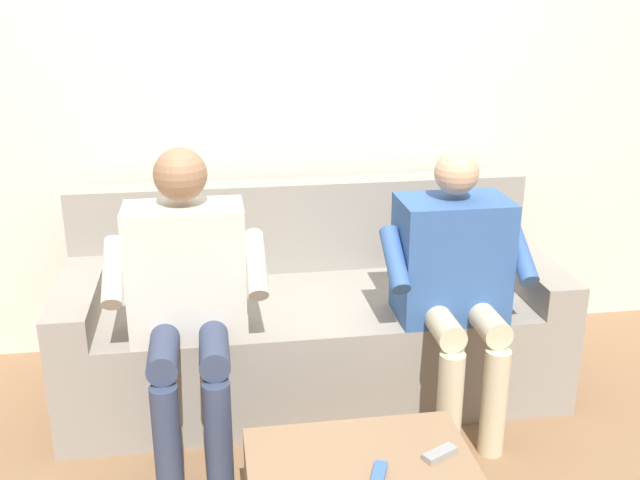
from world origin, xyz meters
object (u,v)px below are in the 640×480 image
Objects in this scene: couch at (311,323)px; remote_gray at (440,454)px; remote_blue at (379,475)px; person_right_seated at (187,288)px; person_left_seated at (455,273)px.

remote_gray is (-0.25, 1.12, 0.06)m from couch.
remote_gray reaches higher than remote_blue.
person_right_seated is at bearing -69.04° from remote_gray.
person_left_seated is 9.67× the size of remote_gray.
couch reaches higher than remote_gray.
couch is 18.16× the size of remote_gray.
person_right_seated is at bearing 2.21° from person_left_seated.
couch is 1.15m from remote_gray.
remote_blue is at bearing 126.16° from person_right_seated.
remote_blue is at bearing 91.73° from couch.
couch is at bearing -104.46° from remote_gray.
person_right_seated reaches higher than person_left_seated.
remote_blue is (0.49, 0.82, -0.31)m from person_left_seated.
person_right_seated is 1.10m from remote_gray.
remote_blue is (-0.57, 0.78, -0.33)m from person_right_seated.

